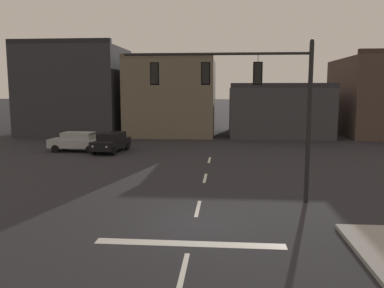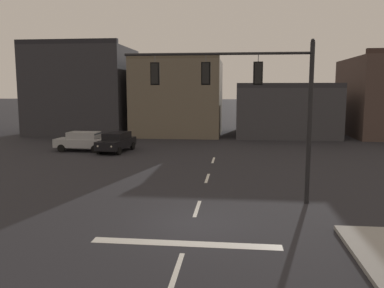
{
  "view_description": "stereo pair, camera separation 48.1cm",
  "coord_description": "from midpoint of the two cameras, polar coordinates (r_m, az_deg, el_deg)",
  "views": [
    {
      "loc": [
        1.15,
        -14.68,
        5.12
      ],
      "look_at": [
        -0.35,
        3.1,
        2.67
      ],
      "focal_mm": 37.24,
      "sensor_mm": 36.0,
      "label": 1
    },
    {
      "loc": [
        1.63,
        -14.63,
        5.12
      ],
      "look_at": [
        -0.35,
        3.1,
        2.67
      ],
      "focal_mm": 37.24,
      "sensor_mm": 36.0,
      "label": 2
    }
  ],
  "objects": [
    {
      "name": "ground_plane",
      "position": [
        15.59,
        0.92,
        -11.37
      ],
      "size": [
        400.0,
        400.0,
        0.0
      ],
      "primitive_type": "plane",
      "color": "#232328"
    },
    {
      "name": "stop_bar_paint",
      "position": [
        13.72,
        0.1,
        -14.08
      ],
      "size": [
        6.4,
        0.5,
        0.01
      ],
      "primitive_type": "cube",
      "color": "silver",
      "rests_on": "ground"
    },
    {
      "name": "lane_centreline",
      "position": [
        17.48,
        1.55,
        -9.21
      ],
      "size": [
        0.16,
        26.4,
        0.01
      ],
      "color": "silver",
      "rests_on": "ground"
    },
    {
      "name": "signal_mast_near_side",
      "position": [
        18.05,
        9.01,
        7.6
      ],
      "size": [
        8.4,
        0.37,
        7.29
      ],
      "color": "black",
      "rests_on": "ground"
    },
    {
      "name": "car_lot_nearside",
      "position": [
        33.47,
        -10.36,
        0.36
      ],
      "size": [
        2.35,
        4.61,
        1.61
      ],
      "color": "black",
      "rests_on": "ground"
    },
    {
      "name": "car_lot_middle",
      "position": [
        34.48,
        -15.0,
        0.44
      ],
      "size": [
        4.5,
        2.03,
        1.61
      ],
      "color": "#9EA0A5",
      "rests_on": "ground"
    },
    {
      "name": "building_row",
      "position": [
        45.78,
        5.98,
        6.56
      ],
      "size": [
        45.42,
        12.21,
        10.34
      ],
      "color": "#2D2D33",
      "rests_on": "ground"
    }
  ]
}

